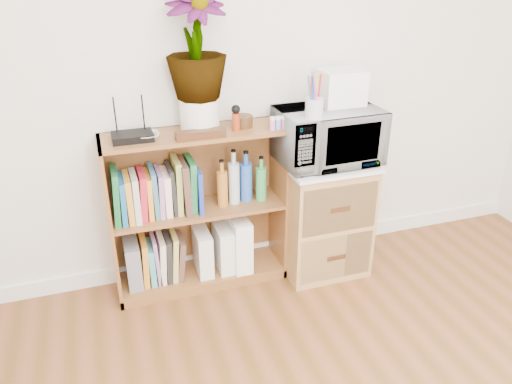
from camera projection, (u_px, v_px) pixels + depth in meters
name	position (u px, v px, depth m)	size (l,w,h in m)	color
skirting_board	(249.00, 251.00, 3.27)	(4.00, 0.02, 0.10)	white
bookshelf	(198.00, 211.00, 2.86)	(1.00, 0.30, 0.95)	brown
wicker_unit	(322.00, 216.00, 3.07)	(0.50, 0.45, 0.70)	#9E7542
microwave	(328.00, 136.00, 2.83)	(0.56, 0.38, 0.31)	silver
pen_cup	(314.00, 108.00, 2.60)	(0.09, 0.09, 0.10)	silver
small_appliance	(340.00, 87.00, 2.81)	(0.24, 0.20, 0.19)	white
router	(132.00, 137.00, 2.54)	(0.21, 0.14, 0.04)	black
white_bowl	(146.00, 136.00, 2.55)	(0.13, 0.13, 0.03)	silver
plant_pot	(200.00, 115.00, 2.65)	(0.21, 0.21, 0.18)	white
potted_plant	(196.00, 44.00, 2.49)	(0.31, 0.31, 0.55)	#327C31
trinket_box	(201.00, 134.00, 2.57)	(0.26, 0.06, 0.04)	#3C2010
kokeshi_doll	(236.00, 122.00, 2.66)	(0.04, 0.04, 0.10)	#9C3013
wooden_bowl	(243.00, 121.00, 2.73)	(0.11, 0.11, 0.06)	#36220E
paint_jars	(278.00, 124.00, 2.69)	(0.11, 0.04, 0.05)	#D6778B
file_box	(133.00, 263.00, 2.87)	(0.08, 0.22, 0.27)	slate
magazine_holder_left	(203.00, 251.00, 2.97)	(0.09, 0.22, 0.27)	white
magazine_holder_mid	(223.00, 247.00, 3.01)	(0.09, 0.22, 0.28)	white
magazine_holder_right	(239.00, 241.00, 3.02)	(0.10, 0.26, 0.33)	white
cookbooks	(157.00, 191.00, 2.73)	(0.48, 0.20, 0.31)	#1A6332
liquor_bottles	(241.00, 179.00, 2.86)	(0.30, 0.07, 0.32)	#BB7023
lower_books	(162.00, 258.00, 2.92)	(0.26, 0.19, 0.29)	orange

